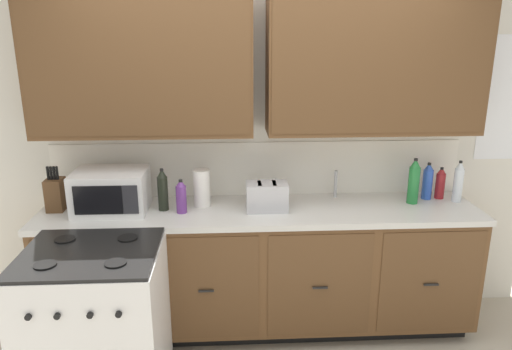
{
  "coord_description": "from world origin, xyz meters",
  "views": [
    {
      "loc": [
        -0.2,
        -2.8,
        2.1
      ],
      "look_at": [
        -0.03,
        0.27,
        1.19
      ],
      "focal_mm": 33.83,
      "sensor_mm": 36.0,
      "label": 1
    }
  ],
  "objects": [
    {
      "name": "wall_unit",
      "position": [
        0.0,
        0.5,
        1.67
      ],
      "size": [
        4.18,
        0.4,
        2.47
      ],
      "color": "silver",
      "rests_on": "ground_plane"
    },
    {
      "name": "counter_run",
      "position": [
        0.0,
        0.3,
        0.48
      ],
      "size": [
        3.01,
        0.64,
        0.94
      ],
      "color": "black",
      "rests_on": "ground_plane"
    },
    {
      "name": "stove_range",
      "position": [
        -0.99,
        -0.33,
        0.47
      ],
      "size": [
        0.76,
        0.68,
        0.95
      ],
      "color": "white",
      "rests_on": "ground_plane"
    },
    {
      "name": "microwave",
      "position": [
        -1.01,
        0.31,
        1.08
      ],
      "size": [
        0.48,
        0.37,
        0.28
      ],
      "color": "white",
      "rests_on": "counter_run"
    },
    {
      "name": "toaster",
      "position": [
        0.04,
        0.28,
        1.03
      ],
      "size": [
        0.28,
        0.18,
        0.19
      ],
      "color": "#B7B7BC",
      "rests_on": "counter_run"
    },
    {
      "name": "knife_block",
      "position": [
        -1.39,
        0.35,
        1.05
      ],
      "size": [
        0.11,
        0.14,
        0.31
      ],
      "color": "#52361E",
      "rests_on": "counter_run"
    },
    {
      "name": "sink_faucet",
      "position": [
        0.56,
        0.51,
        1.04
      ],
      "size": [
        0.02,
        0.02,
        0.2
      ],
      "primitive_type": "cylinder",
      "color": "#B2B5BA",
      "rests_on": "counter_run"
    },
    {
      "name": "paper_towel_roll",
      "position": [
        -0.4,
        0.38,
        1.07
      ],
      "size": [
        0.12,
        0.12,
        0.26
      ],
      "primitive_type": "cylinder",
      "color": "white",
      "rests_on": "counter_run"
    },
    {
      "name": "bottle_violet",
      "position": [
        -0.53,
        0.25,
        1.05
      ],
      "size": [
        0.07,
        0.07,
        0.23
      ],
      "color": "#663384",
      "rests_on": "counter_run"
    },
    {
      "name": "bottle_green",
      "position": [
        1.08,
        0.35,
        1.1
      ],
      "size": [
        0.08,
        0.08,
        0.33
      ],
      "color": "#237A38",
      "rests_on": "counter_run"
    },
    {
      "name": "bottle_dark",
      "position": [
        -0.66,
        0.31,
        1.08
      ],
      "size": [
        0.07,
        0.07,
        0.29
      ],
      "color": "black",
      "rests_on": "counter_run"
    },
    {
      "name": "bottle_red",
      "position": [
        1.32,
        0.45,
        1.05
      ],
      "size": [
        0.07,
        0.07,
        0.23
      ],
      "color": "maroon",
      "rests_on": "counter_run"
    },
    {
      "name": "bottle_blue",
      "position": [
        1.22,
        0.44,
        1.07
      ],
      "size": [
        0.07,
        0.07,
        0.27
      ],
      "color": "blue",
      "rests_on": "counter_run"
    },
    {
      "name": "bottle_clear",
      "position": [
        1.41,
        0.37,
        1.08
      ],
      "size": [
        0.07,
        0.07,
        0.3
      ],
      "color": "silver",
      "rests_on": "counter_run"
    }
  ]
}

